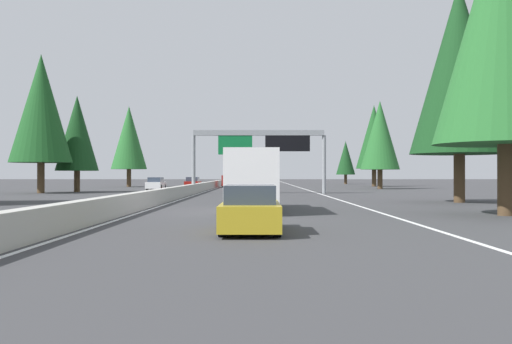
{
  "coord_description": "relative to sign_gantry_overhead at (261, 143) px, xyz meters",
  "views": [
    {
      "loc": [
        -1.51,
        -5.8,
        1.79
      ],
      "look_at": [
        49.92,
        -5.61,
        2.03
      ],
      "focal_mm": 39.73,
      "sensor_mm": 36.0,
      "label": 1
    }
  ],
  "objects": [
    {
      "name": "ground_plane",
      "position": [
        8.22,
        6.04,
        -4.76
      ],
      "size": [
        320.0,
        320.0,
        0.0
      ],
      "primitive_type": "plane",
      "color": "#38383A"
    },
    {
      "name": "median_barrier",
      "position": [
        28.22,
        6.34,
        -4.31
      ],
      "size": [
        180.0,
        0.56,
        0.9
      ],
      "primitive_type": "cube",
      "color": "#ADAAA3",
      "rests_on": "ground"
    },
    {
      "name": "shoulder_stripe_right",
      "position": [
        18.22,
        -5.48,
        -4.75
      ],
      "size": [
        160.0,
        0.16,
        0.01
      ],
      "primitive_type": "cube",
      "color": "silver",
      "rests_on": "ground"
    },
    {
      "name": "shoulder_stripe_median",
      "position": [
        18.22,
        5.79,
        -4.75
      ],
      "size": [
        160.0,
        0.16,
        0.01
      ],
      "primitive_type": "cube",
      "color": "silver",
      "rests_on": "ground"
    },
    {
      "name": "sign_gantry_overhead",
      "position": [
        0.0,
        0.0,
        0.0
      ],
      "size": [
        0.5,
        12.68,
        5.98
      ],
      "color": "gray",
      "rests_on": "ground"
    },
    {
      "name": "sedan_far_left",
      "position": [
        -35.71,
        0.48,
        -4.08
      ],
      "size": [
        4.4,
        1.8,
        1.47
      ],
      "color": "#AD931E",
      "rests_on": "ground"
    },
    {
      "name": "box_truck_distant_a",
      "position": [
        -25.36,
        0.53,
        -3.15
      ],
      "size": [
        8.5,
        2.4,
        2.95
      ],
      "color": "white",
      "rests_on": "ground"
    },
    {
      "name": "minivan_far_right",
      "position": [
        25.87,
        4.24,
        -3.81
      ],
      "size": [
        5.0,
        1.95,
        1.69
      ],
      "color": "maroon",
      "rests_on": "ground"
    },
    {
      "name": "pickup_near_center",
      "position": [
        35.6,
        0.55,
        -3.84
      ],
      "size": [
        5.6,
        2.0,
        1.86
      ],
      "color": "silver",
      "rests_on": "ground"
    },
    {
      "name": "oncoming_near",
      "position": [
        14.57,
        12.52,
        -4.08
      ],
      "size": [
        4.4,
        1.8,
        1.47
      ],
      "rotation": [
        0.0,
        0.0,
        3.14
      ],
      "color": "white",
      "rests_on": "ground"
    },
    {
      "name": "oncoming_far",
      "position": [
        21.3,
        8.86,
        -4.08
      ],
      "size": [
        4.4,
        1.8,
        1.47
      ],
      "rotation": [
        0.0,
        0.0,
        3.14
      ],
      "color": "maroon",
      "rests_on": "ground"
    },
    {
      "name": "conifer_right_foreground",
      "position": [
        -28.57,
        -10.58,
        3.87
      ],
      "size": [
        6.24,
        6.24,
        14.18
      ],
      "color": "#4C3823",
      "rests_on": "ground"
    },
    {
      "name": "conifer_right_near",
      "position": [
        -16.99,
        -12.67,
        3.87
      ],
      "size": [
        6.24,
        6.24,
        14.18
      ],
      "color": "#4C3823",
      "rests_on": "ground"
    },
    {
      "name": "conifer_right_mid",
      "position": [
        17.45,
        -15.01,
        1.96
      ],
      "size": [
        4.87,
        4.87,
        11.06
      ],
      "color": "#4C3823",
      "rests_on": "ground"
    },
    {
      "name": "conifer_right_far",
      "position": [
        32.3,
        -17.31,
        2.74
      ],
      "size": [
        5.43,
        5.43,
        12.33
      ],
      "color": "#4C3823",
      "rests_on": "ground"
    },
    {
      "name": "conifer_right_distant",
      "position": [
        53.86,
        -16.34,
        0.19
      ],
      "size": [
        3.59,
        3.59,
        8.17
      ],
      "color": "#4C3823",
      "rests_on": "ground"
    },
    {
      "name": "conifer_left_near",
      "position": [
        1.05,
        21.16,
        3.4
      ],
      "size": [
        5.9,
        5.9,
        13.42
      ],
      "color": "#4C3823",
      "rests_on": "ground"
    },
    {
      "name": "conifer_left_mid",
      "position": [
        4.98,
        18.94,
        1.3
      ],
      "size": [
        4.39,
        4.39,
        9.97
      ],
      "color": "#4C3823",
      "rests_on": "ground"
    },
    {
      "name": "conifer_left_far",
      "position": [
        29.09,
        19.1,
        2.41
      ],
      "size": [
        5.19,
        5.19,
        11.8
      ],
      "color": "#4C3823",
      "rests_on": "ground"
    }
  ]
}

